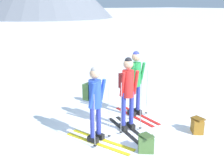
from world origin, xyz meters
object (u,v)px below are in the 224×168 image
(skier_in_green, at_px, (136,80))
(backpack_on_snow_front, at_px, (197,125))
(skier_in_blue, at_px, (95,100))
(skier_in_red, at_px, (128,90))
(backpack_on_snow_beside, at_px, (146,143))

(skier_in_green, xyz_separation_m, backpack_on_snow_front, (0.62, -1.67, -0.83))
(skier_in_blue, distance_m, skier_in_red, 0.96)
(skier_in_blue, height_order, backpack_on_snow_front, skier_in_blue)
(skier_in_green, bearing_deg, backpack_on_snow_beside, -120.72)
(skier_in_blue, relative_size, backpack_on_snow_beside, 4.35)
(skier_in_blue, relative_size, skier_in_red, 0.95)
(skier_in_red, height_order, backpack_on_snow_front, skier_in_red)
(skier_in_blue, xyz_separation_m, skier_in_green, (1.66, 0.69, 0.04))
(skier_in_green, bearing_deg, skier_in_blue, -157.50)
(skier_in_green, distance_m, backpack_on_snow_front, 1.96)
(skier_in_red, xyz_separation_m, backpack_on_snow_beside, (-0.28, -1.07, -0.85))
(skier_in_red, height_order, skier_in_green, skier_in_red)
(skier_in_blue, bearing_deg, skier_in_green, 22.50)
(skier_in_red, distance_m, skier_in_green, 0.93)
(skier_in_blue, xyz_separation_m, skier_in_red, (0.95, 0.09, 0.06))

